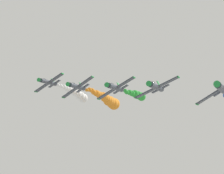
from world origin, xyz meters
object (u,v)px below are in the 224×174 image
Objects in this scene: airplane_left_inner at (156,87)px; airplane_right_inner at (115,87)px; airplane_left_outer at (77,86)px; airplane_right_outer at (48,82)px; airplane_lead at (221,88)px.

airplane_left_inner is 14.33m from airplane_right_inner.
airplane_left_inner is 31.77m from airplane_left_outer.
airplane_right_inner is 1.00× the size of airplane_right_outer.
airplane_right_inner is 17.45m from airplane_left_outer.
airplane_left_inner is 46.80m from airplane_right_outer.
airplane_right_outer is at bearing -38.69° from airplane_lead.
airplane_left_inner reaches higher than airplane_lead.
airplane_right_inner reaches higher than airplane_left_inner.
airplane_right_outer is (25.68, -19.42, 4.37)m from airplane_right_inner.
airplane_lead is 18.10m from airplane_left_inner.
airplane_left_outer is 15.07m from airplane_right_outer.
airplane_right_outer reaches higher than airplane_left_outer.
airplane_right_inner reaches higher than airplane_lead.
airplane_right_inner is 1.00× the size of airplane_left_outer.
airplane_left_outer is at bearing -39.67° from airplane_lead.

